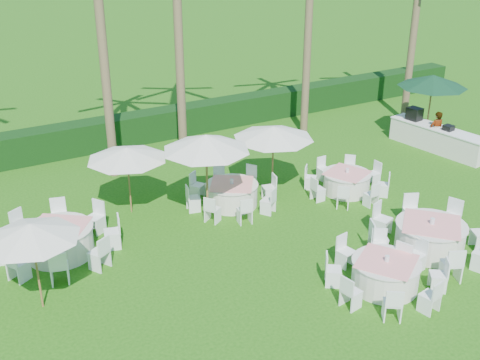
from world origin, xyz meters
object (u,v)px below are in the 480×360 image
object	(u,v)px
banquet_table_d	(59,240)
umbrella_green	(433,81)
banquet_table_b	(385,273)
banquet_table_e	(232,194)
buffet_table	(437,138)
banquet_table_f	(346,182)
umbrella_a	(31,231)
banquet_table_c	(430,237)
umbrella_c	(127,153)
staff_person	(436,131)
umbrella_d	(273,132)
umbrella_b	(206,143)

from	to	relation	value
banquet_table_d	umbrella_green	size ratio (longest dim) A/B	1.20
banquet_table_b	umbrella_green	distance (m)	11.61
banquet_table_e	buffet_table	world-z (taller)	buffet_table
banquet_table_d	banquet_table_f	xyz separation A→B (m)	(9.57, -0.79, -0.07)
banquet_table_e	umbrella_a	world-z (taller)	umbrella_a
banquet_table_c	umbrella_a	bearing A→B (deg)	164.68
banquet_table_f	umbrella_c	xyz separation A→B (m)	(-6.92, 2.25, 1.64)
umbrella_c	staff_person	distance (m)	12.62
banquet_table_b	umbrella_green	size ratio (longest dim) A/B	1.09
banquet_table_b	umbrella_c	distance (m)	8.49
umbrella_a	umbrella_d	bearing A→B (deg)	17.91
umbrella_d	umbrella_a	bearing A→B (deg)	-162.09
umbrella_c	umbrella_d	world-z (taller)	umbrella_d
umbrella_d	banquet_table_f	bearing A→B (deg)	-29.81
banquet_table_d	banquet_table_f	bearing A→B (deg)	-4.71
banquet_table_c	umbrella_c	xyz separation A→B (m)	(-6.49, 6.49, 1.56)
umbrella_a	banquet_table_c	bearing A→B (deg)	-15.32
umbrella_a	umbrella_b	distance (m)	5.94
banquet_table_b	umbrella_c	size ratio (longest dim) A/B	1.22
banquet_table_b	umbrella_d	distance (m)	6.50
umbrella_c	banquet_table_e	bearing A→B (deg)	-20.88
umbrella_green	buffet_table	size ratio (longest dim) A/B	0.67
banquet_table_f	umbrella_c	distance (m)	7.46
banquet_table_c	umbrella_a	distance (m)	10.66
umbrella_b	umbrella_green	size ratio (longest dim) A/B	1.00
banquet_table_c	buffet_table	xyz separation A→B (m)	(6.08, 5.54, 0.06)
banquet_table_e	umbrella_d	size ratio (longest dim) A/B	1.12
banquet_table_f	buffet_table	xyz separation A→B (m)	(5.65, 1.31, 0.14)
banquet_table_e	umbrella_a	xyz separation A→B (m)	(-6.72, -2.54, 1.70)
banquet_table_b	staff_person	world-z (taller)	staff_person
banquet_table_b	umbrella_b	size ratio (longest dim) A/B	1.09
banquet_table_b	umbrella_d	xyz separation A→B (m)	(0.57, 6.23, 1.76)
banquet_table_c	banquet_table_f	world-z (taller)	banquet_table_c
banquet_table_b	staff_person	size ratio (longest dim) A/B	1.91
banquet_table_b	umbrella_d	world-z (taller)	umbrella_d
banquet_table_e	umbrella_b	xyz separation A→B (m)	(-1.15, -0.52, 2.17)
banquet_table_b	banquet_table_d	xyz separation A→B (m)	(-6.80, 5.76, 0.04)
banquet_table_f	umbrella_a	bearing A→B (deg)	-172.19
banquet_table_f	umbrella_green	xyz separation A→B (m)	(6.05, 2.26, 2.19)
umbrella_green	buffet_table	world-z (taller)	umbrella_green
banquet_table_f	staff_person	world-z (taller)	staff_person
banquet_table_c	umbrella_a	xyz separation A→B (m)	(-10.16, 2.78, 1.65)
banquet_table_b	banquet_table_e	world-z (taller)	banquet_table_b
banquet_table_d	banquet_table_e	world-z (taller)	banquet_table_d
umbrella_d	staff_person	bearing A→B (deg)	0.73
banquet_table_f	banquet_table_c	bearing A→B (deg)	-95.89
banquet_table_c	umbrella_c	size ratio (longest dim) A/B	1.35
umbrella_d	banquet_table_b	bearing A→B (deg)	-95.21
umbrella_green	buffet_table	xyz separation A→B (m)	(-0.41, -0.95, -2.05)
banquet_table_e	umbrella_d	distance (m)	2.44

